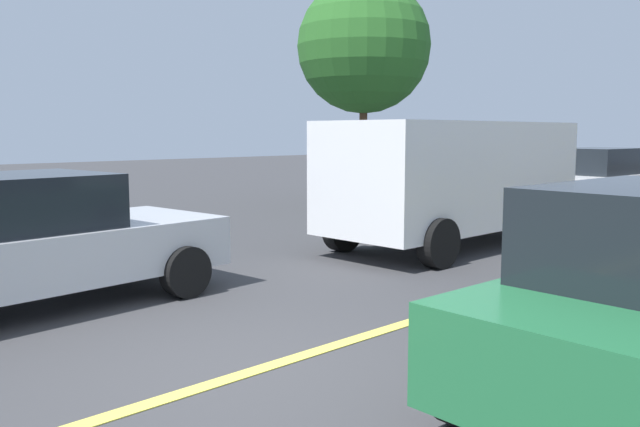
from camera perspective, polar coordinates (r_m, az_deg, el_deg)
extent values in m
plane|color=#38383A|center=(5.76, -6.42, -13.60)|extent=(80.00, 80.00, 0.00)
cube|color=#E0D14C|center=(7.85, 11.41, -8.01)|extent=(28.00, 0.16, 0.01)
cube|color=white|center=(11.94, 11.41, 3.35)|extent=(5.20, 2.01, 1.82)
cube|color=black|center=(13.68, 16.48, 5.33)|extent=(0.16, 1.84, 0.80)
cylinder|color=black|center=(14.04, 12.12, 0.13)|extent=(0.76, 0.26, 0.76)
cylinder|color=black|center=(13.03, 19.40, -0.63)|extent=(0.76, 0.26, 0.76)
cylinder|color=black|center=(11.31, 1.98, -1.35)|extent=(0.76, 0.26, 0.76)
cylinder|color=black|center=(10.03, 10.18, -2.52)|extent=(0.76, 0.26, 0.76)
cylinder|color=black|center=(7.09, 25.36, -7.56)|extent=(0.65, 0.24, 0.64)
cylinder|color=black|center=(4.81, 12.55, -13.86)|extent=(0.65, 0.24, 0.64)
cube|color=white|center=(18.49, 23.13, 2.18)|extent=(4.59, 2.01, 0.65)
cube|color=black|center=(18.25, 22.91, 4.19)|extent=(2.25, 1.65, 0.65)
cylinder|color=black|center=(20.26, 22.89, 1.63)|extent=(0.65, 0.26, 0.64)
cylinder|color=black|center=(17.61, 18.34, 1.10)|extent=(0.65, 0.26, 0.64)
cylinder|color=black|center=(16.78, 23.31, 0.61)|extent=(0.65, 0.26, 0.64)
cube|color=#B7BABF|center=(8.31, -24.04, -3.26)|extent=(4.65, 2.22, 0.62)
cube|color=black|center=(8.14, -25.70, 0.83)|extent=(2.29, 1.82, 0.62)
cylinder|color=black|center=(9.87, -18.05, -3.27)|extent=(0.65, 0.27, 0.64)
cylinder|color=black|center=(8.32, -11.48, -4.93)|extent=(0.65, 0.27, 0.64)
cylinder|color=#513823|center=(18.00, 3.73, 5.83)|extent=(0.21, 0.21, 3.32)
sphere|color=#286023|center=(18.14, 3.80, 14.18)|extent=(3.55, 3.55, 3.55)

